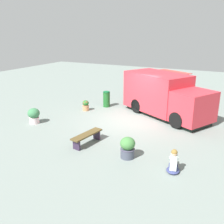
# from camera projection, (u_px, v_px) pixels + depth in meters

# --- Properties ---
(ground_plane) EXTENTS (40.00, 40.00, 0.00)m
(ground_plane) POSITION_uv_depth(u_px,v_px,m) (128.00, 121.00, 13.37)
(ground_plane) COLOR gray
(food_truck) EXTENTS (4.38, 5.45, 2.31)m
(food_truck) POSITION_uv_depth(u_px,v_px,m) (165.00, 96.00, 13.86)
(food_truck) COLOR red
(food_truck) RESTS_ON ground_plane
(person_customer) EXTENTS (0.78, 0.53, 0.84)m
(person_customer) POSITION_uv_depth(u_px,v_px,m) (173.00, 163.00, 8.45)
(person_customer) COLOR navy
(person_customer) RESTS_ON ground_plane
(planter_flowering_near) EXTENTS (0.61, 0.61, 0.80)m
(planter_flowering_near) POSITION_uv_depth(u_px,v_px,m) (34.00, 115.00, 12.87)
(planter_flowering_near) COLOR silver
(planter_flowering_near) RESTS_ON ground_plane
(planter_flowering_far) EXTENTS (0.57, 0.57, 0.82)m
(planter_flowering_far) POSITION_uv_depth(u_px,v_px,m) (128.00, 147.00, 9.36)
(planter_flowering_far) COLOR #414656
(planter_flowering_far) RESTS_ON ground_plane
(planter_flowering_side) EXTENTS (0.40, 0.40, 0.63)m
(planter_flowering_side) POSITION_uv_depth(u_px,v_px,m) (86.00, 105.00, 14.97)
(planter_flowering_side) COLOR tan
(planter_flowering_side) RESTS_ON ground_plane
(plaza_bench) EXTENTS (1.63, 0.64, 0.47)m
(plaza_bench) POSITION_uv_depth(u_px,v_px,m) (87.00, 136.00, 10.49)
(plaza_bench) COLOR brown
(plaza_bench) RESTS_ON ground_plane
(trash_bin) EXTENTS (0.43, 0.43, 1.00)m
(trash_bin) POSITION_uv_depth(u_px,v_px,m) (107.00, 99.00, 15.67)
(trash_bin) COLOR #1B5A23
(trash_bin) RESTS_ON ground_plane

